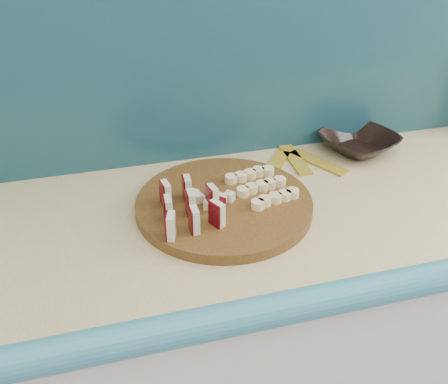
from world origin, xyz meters
TOP-DOWN VIEW (x-y plane):
  - kitchen_counter at (0.10, 1.50)m, footprint 2.20×0.63m
  - backsplash at (0.10, 1.79)m, footprint 2.20×0.02m
  - cutting_board at (-0.14, 1.52)m, footprint 0.46×0.46m
  - apple_wedges at (-0.23, 1.48)m, footprint 0.13×0.17m
  - apple_chunks at (-0.17, 1.52)m, footprint 0.06×0.06m
  - banana_slices at (-0.05, 1.54)m, footprint 0.14×0.16m
  - brown_bowl at (0.29, 1.71)m, footprint 0.26×0.26m
  - banana_peel at (0.10, 1.68)m, footprint 0.24×0.20m

SIDE VIEW (x-z plane):
  - kitchen_counter at x=0.10m, z-range 0.00..0.91m
  - banana_peel at x=0.10m, z-range 0.91..0.92m
  - cutting_board at x=-0.14m, z-range 0.91..0.93m
  - brown_bowl at x=0.29m, z-range 0.91..0.96m
  - banana_slices at x=-0.05m, z-range 0.93..0.95m
  - apple_chunks at x=-0.17m, z-range 0.93..0.95m
  - apple_wedges at x=-0.23m, z-range 0.93..0.99m
  - backsplash at x=0.10m, z-range 0.91..1.41m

